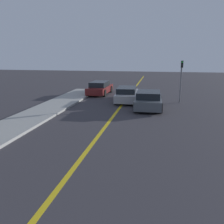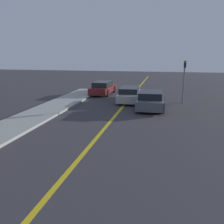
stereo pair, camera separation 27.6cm
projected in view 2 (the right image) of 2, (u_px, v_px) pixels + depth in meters
road_center_line at (115, 115)px, 16.59m from camera, size 0.20×60.00×0.01m
sidewalk_left at (17, 124)px, 14.23m from camera, size 2.57×28.89×0.15m
car_near_right_lane at (151, 100)px, 18.44m from camera, size 2.09×4.34×1.32m
car_ahead_center at (129, 94)px, 21.32m from camera, size 2.00×4.66×1.24m
car_far_distant at (103, 88)px, 25.09m from camera, size 1.94×4.55×1.30m
traffic_light at (184, 77)px, 20.21m from camera, size 0.18×0.40×3.45m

